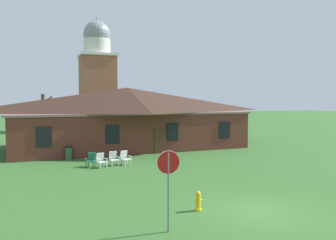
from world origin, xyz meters
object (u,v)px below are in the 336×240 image
object	(u,v)px
lawn_chair_middle	(125,157)
trash_bin	(69,153)
lawn_chair_left_end	(114,158)
lawn_chair_near_door	(101,160)
fire_hydrant	(198,201)
lawn_chair_by_porch	(91,159)
stop_sign	(168,174)

from	to	relation	value
lawn_chair_middle	trash_bin	xyz separation A→B (m)	(-3.44, 3.37, -0.00)
lawn_chair_left_end	trash_bin	bearing A→B (deg)	127.96
lawn_chair_middle	trash_bin	world-z (taller)	trash_bin
lawn_chair_near_door	lawn_chair_middle	bearing A→B (deg)	13.16
lawn_chair_near_door	fire_hydrant	bearing A→B (deg)	-78.77
lawn_chair_by_porch	lawn_chair_left_end	distance (m)	1.49
lawn_chair_by_porch	lawn_chair_middle	xyz separation A→B (m)	(2.30, -0.09, 0.00)
lawn_chair_middle	fire_hydrant	world-z (taller)	lawn_chair_middle
lawn_chair_near_door	fire_hydrant	xyz separation A→B (m)	(2.02, -10.16, -0.12)
fire_hydrant	trash_bin	xyz separation A→B (m)	(-3.73, 13.94, 0.12)
lawn_chair_by_porch	lawn_chair_left_end	size ratio (longest dim) A/B	1.00
lawn_chair_by_porch	fire_hydrant	bearing A→B (deg)	-76.38
lawn_chair_by_porch	fire_hydrant	world-z (taller)	lawn_chair_by_porch
stop_sign	lawn_chair_near_door	size ratio (longest dim) A/B	2.91
fire_hydrant	trash_bin	world-z (taller)	trash_bin
lawn_chair_left_end	lawn_chair_by_porch	bearing A→B (deg)	175.86
lawn_chair_near_door	trash_bin	distance (m)	4.14
fire_hydrant	trash_bin	distance (m)	14.43
lawn_chair_near_door	fire_hydrant	size ratio (longest dim) A/B	1.21
lawn_chair_middle	lawn_chair_left_end	bearing A→B (deg)	-178.97
lawn_chair_left_end	lawn_chair_near_door	bearing A→B (deg)	-157.11
fire_hydrant	stop_sign	bearing A→B (deg)	-140.25
lawn_chair_by_porch	trash_bin	xyz separation A→B (m)	(-1.15, 3.27, -0.00)
lawn_chair_near_door	lawn_chair_middle	xyz separation A→B (m)	(1.73, 0.40, 0.00)
trash_bin	lawn_chair_left_end	bearing A→B (deg)	-52.04
lawn_chair_near_door	trash_bin	world-z (taller)	trash_bin
stop_sign	lawn_chair_by_porch	xyz separation A→B (m)	(-0.64, 12.28, -1.49)
lawn_chair_middle	lawn_chair_near_door	bearing A→B (deg)	-166.84
stop_sign	lawn_chair_left_end	bearing A→B (deg)	86.02
lawn_chair_by_porch	lawn_chair_near_door	distance (m)	0.75
lawn_chair_by_porch	lawn_chair_middle	bearing A→B (deg)	-2.33
stop_sign	lawn_chair_near_door	distance (m)	11.87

